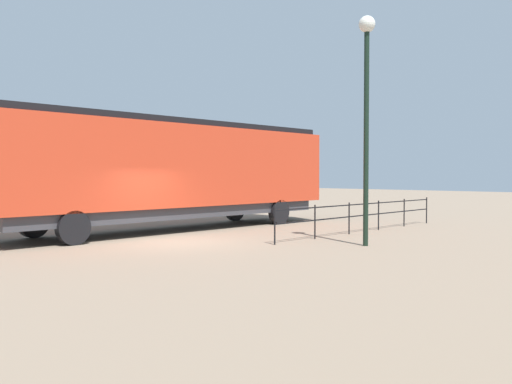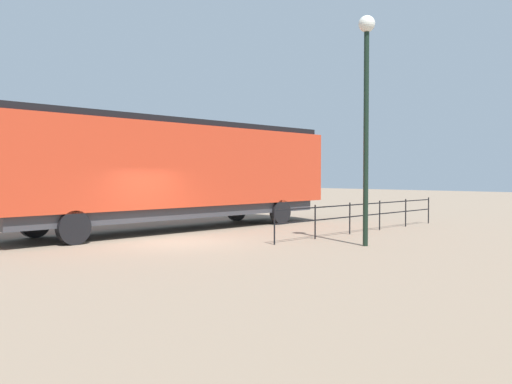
% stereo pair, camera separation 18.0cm
% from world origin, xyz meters
% --- Properties ---
extents(ground_plane, '(120.00, 120.00, 0.00)m').
position_xyz_m(ground_plane, '(0.00, 0.00, 0.00)').
color(ground_plane, '#84705B').
extents(locomotive, '(3.13, 15.51, 4.37)m').
position_xyz_m(locomotive, '(-3.19, 2.88, 2.43)').
color(locomotive, red).
rests_on(locomotive, ground_plane).
extents(lamp_post, '(0.51, 0.51, 7.14)m').
position_xyz_m(lamp_post, '(5.05, 3.53, 4.92)').
color(lamp_post, black).
rests_on(lamp_post, ground_plane).
extents(platform_fence, '(0.05, 10.56, 1.19)m').
position_xyz_m(platform_fence, '(2.80, 7.03, 0.78)').
color(platform_fence, black).
rests_on(platform_fence, ground_plane).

